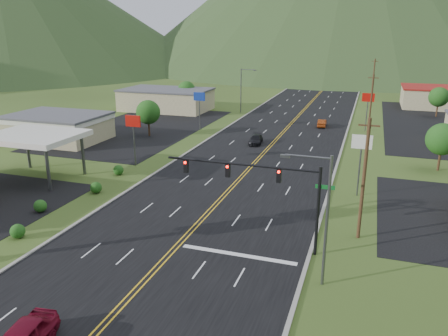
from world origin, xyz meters
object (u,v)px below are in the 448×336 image
(streetlight_east, at_px, (322,212))
(gas_canopy, at_px, (34,137))
(streetlight_west, at_px, (242,88))
(car_dark_mid, at_px, (256,140))
(car_red_far, at_px, (322,123))
(traffic_signal, at_px, (265,183))

(streetlight_east, relative_size, gas_canopy, 0.90)
(streetlight_west, distance_m, car_dark_mid, 26.61)
(gas_canopy, height_order, car_red_far, gas_canopy)
(streetlight_east, height_order, gas_canopy, streetlight_east)
(traffic_signal, xyz_separation_m, car_red_far, (-0.83, 47.09, -4.67))
(car_red_far, bearing_deg, traffic_signal, 88.63)
(traffic_signal, xyz_separation_m, car_dark_mid, (-8.85, 31.50, -4.70))
(streetlight_west, distance_m, car_red_far, 20.01)
(car_dark_mid, bearing_deg, streetlight_east, -75.72)
(streetlight_east, relative_size, car_dark_mid, 2.07)
(traffic_signal, bearing_deg, streetlight_west, 107.97)
(traffic_signal, bearing_deg, gas_canopy, 164.30)
(gas_canopy, relative_size, car_red_far, 2.50)
(traffic_signal, relative_size, gas_canopy, 1.31)
(streetlight_east, bearing_deg, car_dark_mid, 110.88)
(streetlight_east, height_order, car_red_far, streetlight_east)
(traffic_signal, relative_size, streetlight_east, 1.46)
(streetlight_east, xyz_separation_m, car_dark_mid, (-13.54, 35.49, -4.55))
(streetlight_east, distance_m, streetlight_west, 64.21)
(car_red_far, bearing_deg, streetlight_west, -29.62)
(gas_canopy, xyz_separation_m, car_red_far, (27.65, 39.08, -4.21))
(traffic_signal, height_order, streetlight_west, streetlight_west)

